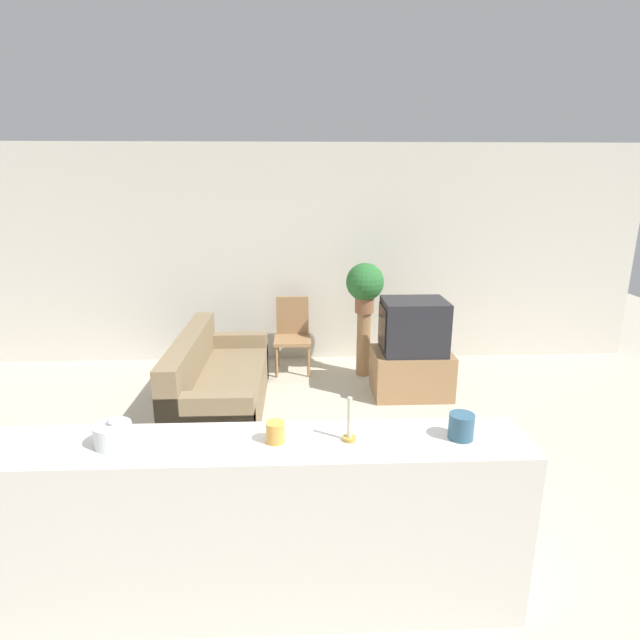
{
  "coord_description": "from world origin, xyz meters",
  "views": [
    {
      "loc": [
        0.22,
        -2.81,
        2.27
      ],
      "look_at": [
        0.42,
        2.22,
        0.85
      ],
      "focal_mm": 28.0,
      "sensor_mm": 36.0,
      "label": 1
    }
  ],
  "objects_px": {
    "potted_plant": "(365,284)",
    "decorative_bowl": "(113,434)",
    "couch": "(217,386)",
    "wooden_chair": "(293,332)",
    "television": "(413,326)"
  },
  "relations": [
    {
      "from": "potted_plant",
      "to": "decorative_bowl",
      "type": "height_order",
      "value": "potted_plant"
    },
    {
      "from": "couch",
      "to": "potted_plant",
      "type": "distance_m",
      "value": 2.03
    },
    {
      "from": "potted_plant",
      "to": "decorative_bowl",
      "type": "relative_size",
      "value": 3.18
    },
    {
      "from": "couch",
      "to": "decorative_bowl",
      "type": "height_order",
      "value": "decorative_bowl"
    },
    {
      "from": "wooden_chair",
      "to": "decorative_bowl",
      "type": "height_order",
      "value": "decorative_bowl"
    },
    {
      "from": "couch",
      "to": "decorative_bowl",
      "type": "distance_m",
      "value": 2.5
    },
    {
      "from": "couch",
      "to": "television",
      "type": "xyz_separation_m",
      "value": [
        2.03,
        0.38,
        0.49
      ]
    },
    {
      "from": "television",
      "to": "wooden_chair",
      "type": "xyz_separation_m",
      "value": [
        -1.29,
        0.8,
        -0.29
      ]
    },
    {
      "from": "couch",
      "to": "potted_plant",
      "type": "relative_size",
      "value": 3.18
    },
    {
      "from": "wooden_chair",
      "to": "television",
      "type": "bearing_deg",
      "value": -31.86
    },
    {
      "from": "couch",
      "to": "potted_plant",
      "type": "xyz_separation_m",
      "value": [
        1.58,
        0.97,
        0.83
      ]
    },
    {
      "from": "couch",
      "to": "wooden_chair",
      "type": "bearing_deg",
      "value": 58.06
    },
    {
      "from": "television",
      "to": "decorative_bowl",
      "type": "height_order",
      "value": "decorative_bowl"
    },
    {
      "from": "television",
      "to": "couch",
      "type": "bearing_deg",
      "value": -169.4
    },
    {
      "from": "wooden_chair",
      "to": "decorative_bowl",
      "type": "bearing_deg",
      "value": -103.14
    }
  ]
}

